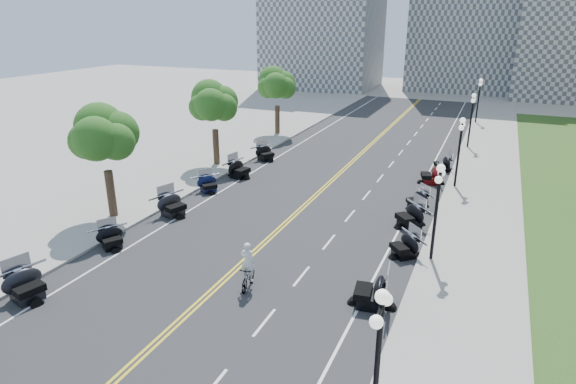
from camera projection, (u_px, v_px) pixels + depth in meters
The scene contains 46 objects.
ground at pixel (242, 263), 24.01m from camera, with size 160.00×160.00×0.00m, color gray.
road at pixel (313, 198), 32.62m from camera, with size 16.00×90.00×0.01m, color #333335.
centerline_yellow_a at pixel (311, 198), 32.66m from camera, with size 0.12×90.00×0.00m, color yellow.
centerline_yellow_b at pixel (315, 198), 32.57m from camera, with size 0.12×90.00×0.00m, color yellow.
edge_line_north at pixel (408, 212), 30.22m from camera, with size 0.12×90.00×0.00m, color white.
edge_line_south at pixel (231, 185), 35.01m from camera, with size 0.12×90.00×0.00m, color white.
lane_dash_5 at pixel (264, 322), 19.36m from camera, with size 0.12×2.00×0.00m, color white.
lane_dash_6 at pixel (302, 276), 22.81m from camera, with size 0.12×2.00×0.00m, color white.
lane_dash_7 at pixel (329, 242), 26.25m from camera, with size 0.12×2.00×0.00m, color white.
lane_dash_8 at pixel (350, 216), 29.70m from camera, with size 0.12×2.00×0.00m, color white.
lane_dash_9 at pixel (367, 195), 33.14m from camera, with size 0.12×2.00×0.00m, color white.
lane_dash_10 at pixel (380, 178), 36.59m from camera, with size 0.12×2.00×0.00m, color white.
lane_dash_11 at pixel (391, 164), 40.03m from camera, with size 0.12×2.00×0.00m, color white.
lane_dash_12 at pixel (401, 153), 43.48m from camera, with size 0.12×2.00×0.00m, color white.
lane_dash_13 at pixel (409, 142), 46.92m from camera, with size 0.12×2.00×0.00m, color white.
lane_dash_14 at pixel (416, 134), 50.36m from camera, with size 0.12×2.00×0.00m, color white.
lane_dash_15 at pixel (422, 126), 53.81m from camera, with size 0.12×2.00×0.00m, color white.
lane_dash_16 at pixel (427, 120), 57.25m from camera, with size 0.12×2.00×0.00m, color white.
lane_dash_17 at pixel (432, 114), 60.70m from camera, with size 0.12×2.00×0.00m, color white.
lane_dash_18 at pixel (436, 109), 64.14m from camera, with size 0.12×2.00×0.00m, color white.
lane_dash_19 at pixel (440, 104), 67.59m from camera, with size 0.12×2.00×0.00m, color white.
sidewalk_north at pixel (478, 222), 28.66m from camera, with size 5.00×90.00×0.15m, color #9E9991.
sidewalk_south at pixel (184, 178), 36.53m from camera, with size 5.00×90.00×0.15m, color #9E9991.
distant_block_a at pixel (324, 7), 79.67m from camera, with size 18.00×14.00×26.00m, color gray.
street_lamp_1 at pixel (377, 370), 13.01m from camera, with size 0.50×1.20×4.90m, color black, non-canonical shape.
street_lamp_2 at pixel (436, 213), 23.34m from camera, with size 0.50×1.20×4.90m, color black, non-canonical shape.
street_lamp_3 at pixel (459, 153), 33.67m from camera, with size 0.50×1.20×4.90m, color black, non-canonical shape.
street_lamp_4 at pixel (471, 121), 44.01m from camera, with size 0.50×1.20×4.90m, color black, non-canonical shape.
street_lamp_5 at pixel (478, 101), 54.34m from camera, with size 0.50×1.20×4.90m, color black, non-canonical shape.
tree_2 at pixel (104, 142), 27.84m from camera, with size 4.80×4.80×9.20m, color #235619, non-canonical shape.
tree_3 at pixel (214, 108), 38.17m from camera, with size 4.80×4.80×9.20m, color #235619, non-canonical shape.
tree_4 at pixel (277, 88), 48.51m from camera, with size 4.80×4.80×9.20m, color #235619, non-canonical shape.
motorcycle_n_5 at pixel (372, 290), 20.24m from camera, with size 2.22×2.22×1.55m, color black, non-canonical shape.
motorcycle_n_6 at pixel (405, 245), 24.47m from camera, with size 1.90×1.90×1.33m, color black, non-canonical shape.
motorcycle_n_7 at pixel (410, 215), 27.94m from camera, with size 2.13×2.13×1.49m, color black, non-canonical shape.
motorcycle_n_8 at pixel (418, 199), 30.69m from camera, with size 1.78×1.78×1.25m, color black, non-canonical shape.
motorcycle_n_9 at pixel (431, 174), 35.21m from camera, with size 2.12×2.12×1.48m, color #590A0C, non-canonical shape.
motorcycle_n_10 at pixel (443, 163), 38.14m from camera, with size 1.88×1.88×1.31m, color black, non-canonical shape.
motorcycle_s_4 at pixel (25, 284), 20.72m from camera, with size 2.17×2.17×1.52m, color black, non-canonical shape.
motorcycle_s_5 at pixel (111, 237), 25.41m from camera, with size 1.77×1.77×1.24m, color black, non-canonical shape.
motorcycle_s_6 at pixel (172, 204), 29.52m from camera, with size 2.17×2.17×1.52m, color black, non-canonical shape.
motorcycle_s_7 at pixel (208, 183), 33.56m from camera, with size 1.81×1.81×1.26m, color black, non-canonical shape.
motorcycle_s_8 at pixel (239, 168), 36.50m from camera, with size 2.13×2.13×1.49m, color black, non-canonical shape.
motorcycle_s_9 at pixel (265, 152), 40.94m from camera, with size 1.99×1.99×1.39m, color black, non-canonical shape.
bicycle at pixel (248, 276), 21.73m from camera, with size 0.52×1.84×1.11m, color #A51414.
cyclist_rider at pixel (247, 246), 21.22m from camera, with size 0.69×0.45×1.88m, color white.
Camera 1 is at (10.60, -18.64, 11.61)m, focal length 30.00 mm.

